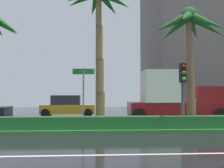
# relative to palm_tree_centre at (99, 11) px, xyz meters

# --- Properties ---
(ground_plane) EXTENTS (90.00, 42.00, 0.10)m
(ground_plane) POSITION_rel_palm_tree_centre_xyz_m (-2.54, 1.38, -6.29)
(ground_plane) COLOR black
(near_lane_divider_stripe) EXTENTS (81.00, 0.14, 0.01)m
(near_lane_divider_stripe) POSITION_rel_palm_tree_centre_xyz_m (-2.54, -5.62, -6.24)
(near_lane_divider_stripe) COLOR white
(near_lane_divider_stripe) RESTS_ON ground_plane
(median_strip) EXTENTS (85.50, 4.00, 0.15)m
(median_strip) POSITION_rel_palm_tree_centre_xyz_m (-2.54, 0.38, -6.17)
(median_strip) COLOR #2D6B33
(median_strip) RESTS_ON ground_plane
(median_hedge) EXTENTS (76.50, 0.70, 0.60)m
(median_hedge) POSITION_rel_palm_tree_centre_xyz_m (-2.54, -1.02, -5.79)
(median_hedge) COLOR #1E6028
(median_hedge) RESTS_ON median_strip
(palm_tree_centre) EXTENTS (3.68, 3.68, 7.63)m
(palm_tree_centre) POSITION_rel_palm_tree_centre_xyz_m (0.00, 0.00, 0.00)
(palm_tree_centre) COLOR olive
(palm_tree_centre) RESTS_ON median_strip
(palm_tree_centre_right) EXTENTS (4.13, 4.00, 6.33)m
(palm_tree_centre_right) POSITION_rel_palm_tree_centre_xyz_m (4.82, -0.31, -1.09)
(palm_tree_centre_right) COLOR brown
(palm_tree_centre_right) RESTS_ON median_strip
(traffic_signal_median_right) EXTENTS (0.28, 0.43, 3.29)m
(traffic_signal_median_right) POSITION_rel_palm_tree_centre_xyz_m (4.21, -0.95, -3.83)
(traffic_signal_median_right) COLOR #4C4C47
(traffic_signal_median_right) RESTS_ON median_strip
(street_name_sign) EXTENTS (1.10, 0.08, 3.00)m
(street_name_sign) POSITION_rel_palm_tree_centre_xyz_m (-0.76, -0.54, -4.16)
(street_name_sign) COLOR slate
(street_name_sign) RESTS_ON median_strip
(car_in_traffic_second) EXTENTS (4.30, 2.02, 1.72)m
(car_in_traffic_second) POSITION_rel_palm_tree_centre_xyz_m (-2.45, 7.49, -5.42)
(car_in_traffic_second) COLOR #B28C1E
(car_in_traffic_second) RESTS_ON ground_plane
(box_truck_lead) EXTENTS (6.40, 2.64, 3.46)m
(box_truck_lead) POSITION_rel_palm_tree_centre_xyz_m (5.27, 4.13, -4.69)
(box_truck_lead) COLOR maroon
(box_truck_lead) RESTS_ON ground_plane
(building_far_right) EXTENTS (20.26, 13.84, 16.98)m
(building_far_right) POSITION_rel_palm_tree_centre_xyz_m (17.02, 19.48, 2.25)
(building_far_right) COLOR #605B59
(building_far_right) RESTS_ON ground_plane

